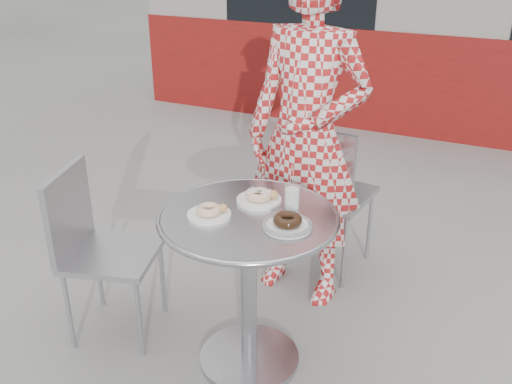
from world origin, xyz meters
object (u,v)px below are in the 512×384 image
at_px(plate_near, 210,212).
at_px(plate_checker, 287,223).
at_px(chair_far, 327,223).
at_px(plate_far, 260,197).
at_px(chair_left, 114,284).
at_px(bistro_table, 249,254).
at_px(seated_person, 307,137).
at_px(milk_cup, 292,197).

distance_m(plate_near, plate_checker, 0.34).
distance_m(chair_far, plate_far, 0.99).
xyz_separation_m(chair_left, plate_far, (0.71, 0.21, 0.54)).
height_order(bistro_table, chair_far, chair_far).
xyz_separation_m(plate_near, plate_checker, (0.33, 0.05, -0.00)).
distance_m(bistro_table, plate_far, 0.25).
bearing_deg(plate_checker, seated_person, 105.11).
xyz_separation_m(chair_far, seated_person, (-0.05, -0.29, 0.63)).
relative_size(chair_left, seated_person, 0.48).
bearing_deg(plate_checker, milk_cup, 106.61).
xyz_separation_m(bistro_table, plate_checker, (0.19, -0.03, 0.21)).
height_order(plate_checker, milk_cup, milk_cup).
height_order(chair_far, plate_checker, chair_far).
height_order(chair_left, plate_checker, chair_left).
bearing_deg(plate_near, bistro_table, 29.13).
relative_size(chair_far, plate_checker, 4.54).
height_order(bistro_table, milk_cup, milk_cup).
bearing_deg(chair_far, bistro_table, 93.83).
distance_m(bistro_table, chair_far, 1.03).
bearing_deg(plate_checker, plate_near, -171.67).
distance_m(plate_far, plate_near, 0.25).
xyz_separation_m(seated_person, milk_cup, (0.14, -0.55, -0.08)).
height_order(bistro_table, plate_far, plate_far).
relative_size(bistro_table, chair_left, 0.90).
xyz_separation_m(bistro_table, seated_person, (-0.00, 0.69, 0.32)).
xyz_separation_m(bistro_table, plate_far, (-0.01, 0.14, 0.21)).
bearing_deg(milk_cup, plate_near, -141.99).
bearing_deg(chair_far, plate_checker, 104.70).
xyz_separation_m(bistro_table, plate_near, (-0.14, -0.08, 0.21)).
height_order(seated_person, plate_checker, seated_person).
relative_size(seated_person, plate_checker, 8.94).
bearing_deg(bistro_table, plate_near, -150.87).
xyz_separation_m(plate_far, plate_checker, (0.20, -0.17, -0.00)).
bearing_deg(chair_far, milk_cup, 102.96).
relative_size(bistro_table, plate_near, 4.26).
relative_size(chair_left, milk_cup, 8.18).
relative_size(chair_far, plate_near, 5.03).
xyz_separation_m(plate_checker, milk_cup, (-0.05, 0.17, 0.03)).
bearing_deg(chair_left, bistro_table, -100.77).
bearing_deg(plate_far, plate_near, -121.08).
distance_m(chair_far, plate_near, 1.19).
bearing_deg(chair_left, chair_far, -52.39).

